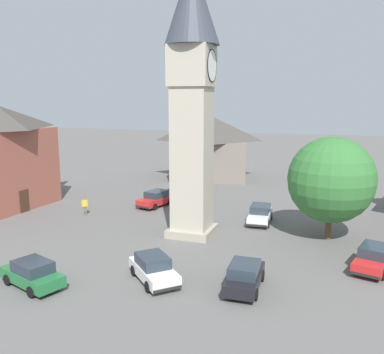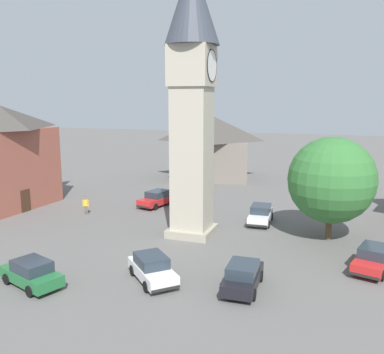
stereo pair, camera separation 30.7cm
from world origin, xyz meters
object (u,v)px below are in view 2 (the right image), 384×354
Objects in this scene: car_silver_kerb at (152,268)px; car_black_far at (243,276)px; clock_tower at (192,79)px; car_blue_kerb at (31,273)px; car_white_side at (261,214)px; building_corner_back at (2,157)px; pedestrian at (86,204)px; tree at (331,180)px; car_red_corner at (373,259)px; car_green_alley at (157,199)px; building_terrace_right at (211,146)px.

car_silver_kerb is 5.24m from car_black_far.
clock_tower is at bearing 4.43° from car_silver_kerb.
car_white_side is (16.54, -9.91, 0.00)m from car_blue_kerb.
car_blue_kerb is 19.53m from building_corner_back.
tree is (0.25, -21.04, 3.54)m from pedestrian.
pedestrian is 21.33m from tree.
building_corner_back reaches higher than car_blue_kerb.
car_red_corner is 1.06× the size of car_black_far.
building_corner_back is at bearing 47.17° from car_blue_kerb.
car_green_alley is 16.20m from building_terrace_right.
building_corner_back is at bearing 95.33° from pedestrian.
building_corner_back is at bearing 113.79° from car_green_alley.
car_blue_kerb is 0.39× the size of building_terrace_right.
car_silver_kerb is at bearing -168.79° from building_terrace_right.
car_silver_kerb is (-8.77, -0.68, -11.10)m from clock_tower.
tree reaches higher than car_silver_kerb.
car_green_alley is 2.61× the size of pedestrian.
tree is 0.67× the size of building_terrace_right.
pedestrian reaches higher than car_silver_kerb.
car_red_corner and car_white_side have the same top height.
building_corner_back reaches higher than tree.
car_green_alley is at bearing 73.58° from tree.
pedestrian reaches higher than car_blue_kerb.
clock_tower reaches higher than car_green_alley.
car_blue_kerb is at bearing 115.76° from car_red_corner.
car_silver_kerb is 2.43× the size of pedestrian.
car_blue_kerb and car_red_corner have the same top height.
car_silver_kerb is at bearing -175.57° from clock_tower.
pedestrian is at bearing 79.32° from clock_tower.
pedestrian is (2.07, 11.00, -10.86)m from clock_tower.
clock_tower reaches higher than car_silver_kerb.
car_blue_kerb and car_green_alley have the same top height.
pedestrian is (10.13, 16.88, 0.25)m from car_black_far.
pedestrian is 0.15× the size of building_corner_back.
pedestrian is 21.78m from building_terrace_right.
car_blue_kerb is 1.06× the size of car_black_far.
clock_tower is 4.56× the size of car_blue_kerb.
tree is at bearing -87.99° from building_corner_back.
car_white_side is at bearing 65.44° from tree.
car_green_alley is 15.05m from building_corner_back.
car_blue_kerb is 14.82m from pedestrian.
building_terrace_right reaches higher than car_silver_kerb.
car_silver_kerb is 17.32m from car_green_alley.
clock_tower reaches higher than car_white_side.
building_corner_back is (-5.83, 13.21, 4.26)m from car_green_alley.
car_black_far is 19.40m from car_green_alley.
car_blue_kerb is 1.01× the size of car_green_alley.
car_white_side is 20.95m from building_terrace_right.
clock_tower is 12.01× the size of pedestrian.
building_terrace_right is (34.59, 0.15, 3.50)m from car_blue_kerb.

